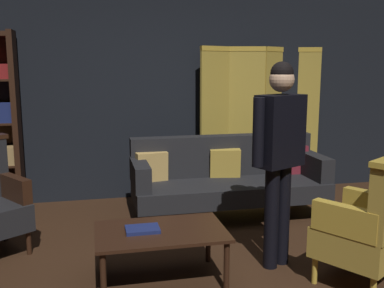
{
  "coord_description": "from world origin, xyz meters",
  "views": [
    {
      "loc": [
        -0.9,
        -3.21,
        1.68
      ],
      "look_at": [
        0.0,
        0.8,
        0.95
      ],
      "focal_mm": 42.21,
      "sensor_mm": 36.0,
      "label": 1
    }
  ],
  "objects_px": {
    "folding_screen": "(260,118)",
    "coffee_table": "(161,236)",
    "velvet_couch": "(227,176)",
    "book_navy_cloth": "(142,229)",
    "armchair_gilt_accent": "(369,225)",
    "standing_figure": "(279,146)"
  },
  "relations": [
    {
      "from": "folding_screen",
      "to": "coffee_table",
      "type": "height_order",
      "value": "folding_screen"
    },
    {
      "from": "velvet_couch",
      "to": "coffee_table",
      "type": "distance_m",
      "value": 1.69
    },
    {
      "from": "book_navy_cloth",
      "to": "armchair_gilt_accent",
      "type": "bearing_deg",
      "value": -14.88
    },
    {
      "from": "velvet_couch",
      "to": "armchair_gilt_accent",
      "type": "xyz_separation_m",
      "value": [
        0.54,
        -1.82,
        0.04
      ]
    },
    {
      "from": "folding_screen",
      "to": "coffee_table",
      "type": "bearing_deg",
      "value": -126.46
    },
    {
      "from": "folding_screen",
      "to": "book_navy_cloth",
      "type": "distance_m",
      "value": 2.93
    },
    {
      "from": "coffee_table",
      "to": "folding_screen",
      "type": "bearing_deg",
      "value": 53.54
    },
    {
      "from": "standing_figure",
      "to": "book_navy_cloth",
      "type": "bearing_deg",
      "value": -176.52
    },
    {
      "from": "velvet_couch",
      "to": "standing_figure",
      "type": "relative_size",
      "value": 1.25
    },
    {
      "from": "velvet_couch",
      "to": "standing_figure",
      "type": "xyz_separation_m",
      "value": [
        0.03,
        -1.31,
        0.57
      ]
    },
    {
      "from": "velvet_couch",
      "to": "standing_figure",
      "type": "height_order",
      "value": "standing_figure"
    },
    {
      "from": "coffee_table",
      "to": "standing_figure",
      "type": "relative_size",
      "value": 0.59
    },
    {
      "from": "standing_figure",
      "to": "armchair_gilt_accent",
      "type": "bearing_deg",
      "value": -44.51
    },
    {
      "from": "folding_screen",
      "to": "armchair_gilt_accent",
      "type": "relative_size",
      "value": 1.83
    },
    {
      "from": "armchair_gilt_accent",
      "to": "book_navy_cloth",
      "type": "xyz_separation_m",
      "value": [
        -1.65,
        0.44,
        -0.06
      ]
    },
    {
      "from": "velvet_couch",
      "to": "armchair_gilt_accent",
      "type": "relative_size",
      "value": 2.04
    },
    {
      "from": "armchair_gilt_accent",
      "to": "standing_figure",
      "type": "relative_size",
      "value": 0.61
    },
    {
      "from": "folding_screen",
      "to": "velvet_couch",
      "type": "relative_size",
      "value": 0.9
    },
    {
      "from": "standing_figure",
      "to": "book_navy_cloth",
      "type": "height_order",
      "value": "standing_figure"
    },
    {
      "from": "folding_screen",
      "to": "book_navy_cloth",
      "type": "height_order",
      "value": "folding_screen"
    },
    {
      "from": "book_navy_cloth",
      "to": "coffee_table",
      "type": "bearing_deg",
      "value": -3.91
    },
    {
      "from": "velvet_couch",
      "to": "coffee_table",
      "type": "xyz_separation_m",
      "value": [
        -0.96,
        -1.39,
        -0.08
      ]
    }
  ]
}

